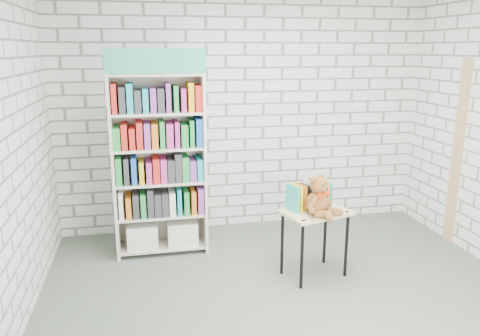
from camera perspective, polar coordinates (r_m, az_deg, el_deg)
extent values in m
plane|color=#4D594B|center=(4.38, 6.44, -15.89)|extent=(4.50, 4.50, 0.00)
cube|color=silver|center=(5.77, 0.59, 6.39)|extent=(4.50, 0.02, 2.80)
cube|color=silver|center=(2.16, 24.50, -8.67)|extent=(4.50, 0.02, 2.80)
cube|color=silver|center=(3.80, -27.06, 0.66)|extent=(0.02, 4.00, 2.80)
cube|color=beige|center=(5.09, -15.13, 0.01)|extent=(0.03, 0.38, 1.96)
cube|color=beige|center=(5.11, -4.47, 0.55)|extent=(0.03, 0.38, 1.96)
cube|color=beige|center=(5.25, -9.87, 0.75)|extent=(0.98, 0.02, 1.96)
cube|color=teal|center=(4.75, -10.26, 12.76)|extent=(0.98, 0.02, 0.24)
cube|color=beige|center=(5.37, -9.37, -9.25)|extent=(0.92, 0.36, 0.03)
cube|color=beige|center=(5.23, -9.53, -5.52)|extent=(0.92, 0.36, 0.03)
cube|color=beige|center=(5.12, -9.70, -1.61)|extent=(0.92, 0.36, 0.03)
cube|color=beige|center=(5.03, -9.88, 2.45)|extent=(0.92, 0.36, 0.03)
cube|color=beige|center=(4.97, -10.06, 6.64)|extent=(0.92, 0.36, 0.03)
cube|color=beige|center=(4.94, -10.26, 11.16)|extent=(0.92, 0.36, 0.03)
cube|color=silver|center=(5.31, -11.80, -7.95)|extent=(0.33, 0.32, 0.26)
cube|color=silver|center=(5.33, -7.07, -7.68)|extent=(0.33, 0.32, 0.26)
cube|color=#19A5B2|center=(5.18, -9.59, -4.05)|extent=(0.92, 0.32, 0.26)
cube|color=white|center=(5.08, -9.76, -0.07)|extent=(0.92, 0.32, 0.26)
cube|color=purple|center=(5.00, -9.94, 4.05)|extent=(0.92, 0.32, 0.26)
cube|color=#333338|center=(4.95, -10.13, 8.28)|extent=(0.92, 0.32, 0.26)
cube|color=tan|center=(4.60, 9.18, -5.35)|extent=(0.72, 0.59, 0.03)
cylinder|color=black|center=(4.46, 7.55, -10.65)|extent=(0.03, 0.03, 0.65)
cylinder|color=black|center=(4.71, 5.16, -9.16)|extent=(0.03, 0.03, 0.65)
cylinder|color=black|center=(4.76, 12.84, -9.21)|extent=(0.03, 0.03, 0.65)
cylinder|color=black|center=(5.00, 10.32, -7.92)|extent=(0.03, 0.03, 0.65)
cylinder|color=black|center=(4.34, 7.73, -6.38)|extent=(0.04, 0.04, 0.01)
cylinder|color=black|center=(4.64, 12.91, -5.24)|extent=(0.04, 0.04, 0.01)
cube|color=#2AB8A7|center=(4.52, 6.33, -3.70)|extent=(0.07, 0.19, 0.26)
cube|color=yellow|center=(4.54, 6.88, -3.60)|extent=(0.07, 0.19, 0.26)
cube|color=orange|center=(4.57, 7.43, -3.50)|extent=(0.07, 0.19, 0.26)
cube|color=black|center=(4.60, 7.97, -3.40)|extent=(0.07, 0.19, 0.26)
cube|color=white|center=(4.63, 8.50, -3.30)|extent=(0.07, 0.19, 0.26)
cube|color=orange|center=(4.66, 9.03, -3.20)|extent=(0.07, 0.19, 0.26)
cube|color=#315BB9|center=(4.70, 9.55, -3.11)|extent=(0.07, 0.19, 0.26)
cube|color=#FCC954|center=(4.73, 10.07, -3.01)|extent=(0.07, 0.19, 0.26)
cube|color=#2AB8A7|center=(4.76, 10.57, -2.92)|extent=(0.07, 0.19, 0.26)
ellipsoid|color=brown|center=(4.48, 9.40, -4.20)|extent=(0.22, 0.19, 0.22)
sphere|color=brown|center=(4.43, 9.55, -2.12)|extent=(0.16, 0.16, 0.16)
sphere|color=brown|center=(4.37, 9.00, -1.44)|extent=(0.06, 0.06, 0.06)
sphere|color=brown|center=(4.47, 9.82, -1.14)|extent=(0.06, 0.06, 0.06)
sphere|color=brown|center=(4.40, 10.24, -2.54)|extent=(0.06, 0.06, 0.06)
sphere|color=black|center=(4.37, 10.09, -2.09)|extent=(0.02, 0.02, 0.02)
sphere|color=black|center=(4.41, 10.47, -1.93)|extent=(0.02, 0.02, 0.02)
sphere|color=black|center=(4.38, 10.56, -2.54)|extent=(0.02, 0.02, 0.02)
cylinder|color=brown|center=(4.37, 8.86, -4.22)|extent=(0.13, 0.08, 0.16)
cylinder|color=brown|center=(4.55, 10.41, -3.53)|extent=(0.10, 0.13, 0.16)
sphere|color=brown|center=(4.36, 8.78, -5.16)|extent=(0.06, 0.06, 0.06)
sphere|color=brown|center=(4.59, 10.75, -4.24)|extent=(0.06, 0.06, 0.06)
cylinder|color=brown|center=(4.40, 10.15, -5.56)|extent=(0.18, 0.15, 0.09)
cylinder|color=brown|center=(4.50, 11.01, -5.13)|extent=(0.12, 0.18, 0.09)
sphere|color=brown|center=(4.34, 10.80, -5.92)|extent=(0.08, 0.08, 0.08)
sphere|color=brown|center=(4.49, 12.00, -5.30)|extent=(0.08, 0.08, 0.08)
cone|color=red|center=(4.39, 9.92, -3.31)|extent=(0.09, 0.09, 0.06)
cone|color=red|center=(4.45, 10.43, -3.08)|extent=(0.09, 0.09, 0.06)
sphere|color=red|center=(4.42, 10.21, -3.20)|extent=(0.03, 0.03, 0.03)
cube|color=tan|center=(5.81, 24.97, 1.60)|extent=(0.05, 0.12, 2.10)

